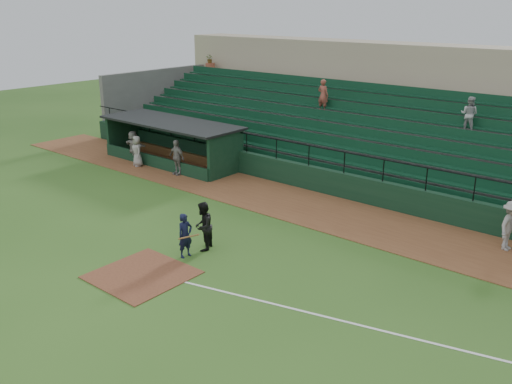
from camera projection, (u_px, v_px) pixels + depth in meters
The scene contains 12 objects.
ground at pixel (165, 265), 19.38m from camera, with size 90.00×90.00×0.00m, color #325C1E.
warning_track at pixel (298, 204), 25.18m from camera, with size 40.00×4.00×0.03m, color brown.
home_plate_dirt at pixel (142, 275), 18.65m from camera, with size 3.00×3.00×0.03m, color brown.
foul_line at pixel (388, 332), 15.39m from camera, with size 18.00×0.09×0.01m, color white.
stadium_structure at pixel (389, 126), 30.59m from camera, with size 38.00×13.08×6.40m.
dugout at pixel (177, 139), 31.82m from camera, with size 8.90×3.20×2.42m.
batter_at_plate at pixel (185, 235), 19.77m from camera, with size 1.02×0.69×1.64m.
umpire at pixel (203, 226), 20.32m from camera, with size 0.90×0.70×1.85m, color black.
runner at pixel (510, 226), 20.23m from camera, with size 1.23×0.71×1.90m, color #9D9793.
dugout_player_a at pixel (177, 157), 29.29m from camera, with size 1.11×0.46×1.90m, color gray.
dugout_player_b at pixel (137, 151), 30.89m from camera, with size 0.84×0.55×1.72m, color #A19B96.
dugout_player_c at pixel (133, 146), 31.86m from camera, with size 1.65×0.53×1.78m, color gray.
Camera 1 is at (13.71, -11.37, 8.67)m, focal length 38.77 mm.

